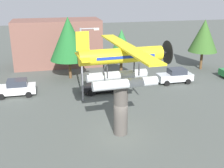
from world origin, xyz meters
The scene contains 11 objects.
ground_plane centered at (0.00, 0.00, 0.00)m, with size 140.00×140.00×0.00m, color #4C514C.
display_pedestal centered at (0.00, 0.00, 2.08)m, with size 1.10×1.10×4.17m, color #4C4742.
floatplane_monument centered at (0.13, 0.01, 5.84)m, with size 6.97×10.45×4.00m.
car_near_white centered at (-8.76, 10.35, 0.88)m, with size 4.20×2.02×1.76m.
car_mid_black centered at (0.37, 9.34, 0.88)m, with size 4.20×2.02×1.76m.
car_far_silver centered at (9.53, 10.50, 0.88)m, with size 4.20×2.02×1.76m.
streetlight_primary centered at (-1.81, 7.44, 4.30)m, with size 1.84×0.28×7.35m.
storefront_building centered at (-3.70, 22.00, 3.29)m, with size 12.29×5.55×6.58m, color brown.
tree_east centered at (-2.62, 15.16, 5.02)m, with size 4.70×4.70×7.64m.
tree_center_back centered at (3.75, 14.10, 4.19)m, with size 3.38×3.38×6.09m.
tree_far_east centered at (15.63, 15.20, 4.69)m, with size 3.92×3.92×6.88m.
Camera 1 is at (-5.09, -19.05, 11.04)m, focal length 44.93 mm.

